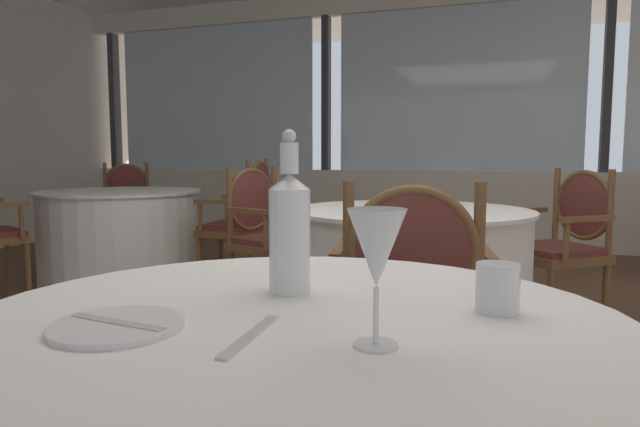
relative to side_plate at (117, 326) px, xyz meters
name	(u,v)px	position (x,y,z in m)	size (l,w,h in m)	color
ground_plane	(361,409)	(0.06, 1.36, -0.74)	(14.86, 14.86, 0.00)	brown
window_wall_far	(455,143)	(0.06, 5.65, 0.42)	(9.61, 0.14, 2.89)	silver
side_plate	(117,326)	(0.00, 0.00, 0.00)	(0.21, 0.21, 0.01)	white
butter_knife	(117,323)	(0.00, 0.00, 0.01)	(0.19, 0.02, 0.00)	silver
dinner_fork	(250,336)	(0.21, 0.03, 0.00)	(0.20, 0.02, 0.00)	silver
water_bottle	(290,229)	(0.17, 0.31, 0.12)	(0.08, 0.08, 0.32)	white
wine_glass	(377,251)	(0.40, 0.05, 0.13)	(0.08, 0.08, 0.20)	white
water_tumbler	(498,288)	(0.56, 0.28, 0.04)	(0.07, 0.07, 0.08)	white
background_table_0	(409,279)	(0.12, 2.15, -0.37)	(1.25, 1.25, 0.73)	white
dining_chair_0_0	(266,227)	(-0.86, 2.52, -0.18)	(0.59, 0.63, 0.94)	brown
dining_chair_0_1	(411,295)	(0.29, 1.11, -0.20)	(0.59, 0.53, 0.93)	brown
dining_chair_0_2	(566,235)	(0.94, 2.81, -0.19)	(0.65, 0.66, 0.93)	brown
background_table_2	(121,236)	(-2.35, 3.01, -0.37)	(1.28, 1.28, 0.73)	white
dining_chair_2_0	(127,203)	(-2.96, 3.89, -0.19)	(0.66, 0.64, 0.95)	brown
dining_chair_2_2	(245,214)	(-1.28, 3.10, -0.17)	(0.50, 0.56, 0.99)	brown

